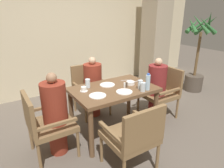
{
  "coord_description": "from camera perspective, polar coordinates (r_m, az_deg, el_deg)",
  "views": [
    {
      "loc": [
        -1.5,
        -2.34,
        1.87
      ],
      "look_at": [
        0.0,
        0.04,
        0.81
      ],
      "focal_mm": 32.0,
      "sensor_mm": 36.0,
      "label": 1
    }
  ],
  "objects": [
    {
      "name": "diner_in_right_chair",
      "position": [
        3.59,
        12.58,
        -1.15
      ],
      "size": [
        0.32,
        0.32,
        1.11
      ],
      "color": "maroon",
      "rests_on": "ground_plane"
    },
    {
      "name": "water_bottle",
      "position": [
        2.93,
        10.2,
        0.5
      ],
      "size": [
        0.07,
        0.07,
        0.25
      ],
      "color": "silver",
      "rests_on": "dining_table"
    },
    {
      "name": "plate_main_right",
      "position": [
        3.1,
        -1.34,
        -0.22
      ],
      "size": [
        0.23,
        0.23,
        0.01
      ],
      "color": "white",
      "rests_on": "dining_table"
    },
    {
      "name": "knife_beside_plate",
      "position": [
        3.33,
        7.6,
        1.0
      ],
      "size": [
        0.19,
        0.05,
        0.0
      ],
      "color": "silver",
      "rests_on": "dining_table"
    },
    {
      "name": "plate_dessert_center",
      "position": [
        2.72,
        -4.12,
        -3.32
      ],
      "size": [
        0.23,
        0.23,
        0.01
      ],
      "color": "white",
      "rests_on": "dining_table"
    },
    {
      "name": "ground_plane",
      "position": [
        3.35,
        0.38,
        -13.38
      ],
      "size": [
        16.0,
        16.0,
        0.0
      ],
      "primitive_type": "plane",
      "color": "#60564C"
    },
    {
      "name": "dining_table",
      "position": [
        3.03,
        0.41,
        -3.03
      ],
      "size": [
        1.24,
        0.81,
        0.76
      ],
      "color": "brown",
      "rests_on": "ground_plane"
    },
    {
      "name": "chair_right_side",
      "position": [
        3.71,
        14.08,
        -1.67
      ],
      "size": [
        0.56,
        0.56,
        0.9
      ],
      "color": "brown",
      "rests_on": "ground_plane"
    },
    {
      "name": "diner_in_left_chair",
      "position": [
        2.73,
        -15.86,
        -8.14
      ],
      "size": [
        0.32,
        0.32,
        1.15
      ],
      "color": "maroon",
      "rests_on": "ground_plane"
    },
    {
      "name": "chair_left_side",
      "position": [
        2.75,
        -18.55,
        -10.39
      ],
      "size": [
        0.56,
        0.56,
        0.9
      ],
      "color": "brown",
      "rests_on": "ground_plane"
    },
    {
      "name": "wall_back",
      "position": [
        4.75,
        -14.07,
        14.25
      ],
      "size": [
        8.0,
        0.06,
        2.8
      ],
      "color": "beige",
      "rests_on": "ground_plane"
    },
    {
      "name": "fork_beside_plate",
      "position": [
        3.33,
        4.43,
        1.13
      ],
      "size": [
        0.17,
        0.08,
        0.0
      ],
      "color": "silver",
      "rests_on": "dining_table"
    },
    {
      "name": "potted_palm",
      "position": [
        5.15,
        22.89,
        5.46
      ],
      "size": [
        0.67,
        0.65,
        1.85
      ],
      "color": "#4C4238",
      "rests_on": "ground_plane"
    },
    {
      "name": "glass_tall_near",
      "position": [
        2.96,
        8.09,
        -0.18
      ],
      "size": [
        0.07,
        0.07,
        0.13
      ],
      "color": "silver",
      "rests_on": "dining_table"
    },
    {
      "name": "diner_in_far_chair",
      "position": [
        3.62,
        -5.43,
        -0.63
      ],
      "size": [
        0.32,
        0.32,
        1.11
      ],
      "color": "maroon",
      "rests_on": "ground_plane"
    },
    {
      "name": "chair_far_side",
      "position": [
        3.76,
        -6.38,
        -0.88
      ],
      "size": [
        0.56,
        0.56,
        0.9
      ],
      "color": "brown",
      "rests_on": "ground_plane"
    },
    {
      "name": "bowl_small",
      "position": [
        3.14,
        5.29,
        0.31
      ],
      "size": [
        0.13,
        0.13,
        0.05
      ],
      "color": "white",
      "rests_on": "dining_table"
    },
    {
      "name": "chair_near_corner",
      "position": [
        2.39,
        6.22,
        -14.34
      ],
      "size": [
        0.56,
        0.56,
        0.9
      ],
      "color": "brown",
      "rests_on": "ground_plane"
    },
    {
      "name": "salt_shaker",
      "position": [
        3.0,
        3.58,
        -0.32
      ],
      "size": [
        0.03,
        0.03,
        0.08
      ],
      "color": "white",
      "rests_on": "dining_table"
    },
    {
      "name": "pillar_stone",
      "position": [
        5.3,
        12.4,
        14.42
      ],
      "size": [
        0.53,
        0.53,
        2.7
      ],
      "color": "tan",
      "rests_on": "ground_plane"
    },
    {
      "name": "plate_main_left",
      "position": [
        2.84,
        3.52,
        -2.22
      ],
      "size": [
        0.23,
        0.23,
        0.01
      ],
      "color": "white",
      "rests_on": "dining_table"
    },
    {
      "name": "pepper_shaker",
      "position": [
        3.02,
        4.18,
        -0.22
      ],
      "size": [
        0.03,
        0.03,
        0.07
      ],
      "color": "#4C3D2D",
      "rests_on": "dining_table"
    },
    {
      "name": "glass_tall_mid",
      "position": [
        3.01,
        -6.96,
        0.19
      ],
      "size": [
        0.07,
        0.07,
        0.13
      ],
      "color": "silver",
      "rests_on": "dining_table"
    },
    {
      "name": "glass_tall_far",
      "position": [
        2.88,
        8.81,
        -0.84
      ],
      "size": [
        0.07,
        0.07,
        0.13
      ],
      "color": "silver",
      "rests_on": "dining_table"
    },
    {
      "name": "teacup_with_saucer",
      "position": [
        2.89,
        -8.07,
        -1.45
      ],
      "size": [
        0.11,
        0.11,
        0.07
      ],
      "color": "white",
      "rests_on": "dining_table"
    }
  ]
}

